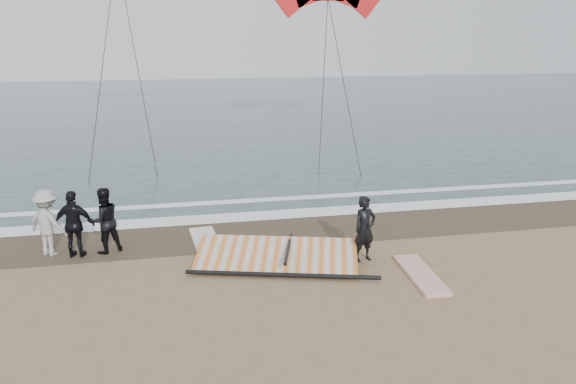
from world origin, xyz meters
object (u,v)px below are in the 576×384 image
Objects in this scene: man_main at (365,229)px; board_white at (421,275)px; sail_rig at (273,257)px; board_cream at (207,244)px.

board_white is (1.01, -1.22, -0.80)m from man_main.
man_main is at bearing -5.15° from sail_rig.
board_cream is (-4.86, 3.01, 0.01)m from board_white.
board_cream is at bearing 138.04° from man_main.
sail_rig reaches higher than board_white.
man_main is 0.75× the size of board_white.
man_main is at bearing 133.41° from board_white.
board_white is at bearing -67.38° from man_main.
board_cream reaches higher than board_white.
board_cream is (-3.85, 1.79, -0.79)m from man_main.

